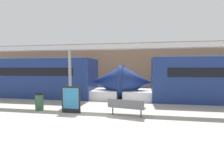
{
  "coord_description": "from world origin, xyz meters",
  "views": [
    {
      "loc": [
        2.05,
        -6.96,
        2.36
      ],
      "look_at": [
        0.16,
        3.48,
        1.4
      ],
      "focal_mm": 28.0,
      "sensor_mm": 36.0,
      "label": 1
    }
  ],
  "objects": [
    {
      "name": "canopy_beam",
      "position": [
        -2.62,
        3.62,
        3.66
      ],
      "size": [
        28.0,
        0.6,
        0.28
      ],
      "primitive_type": "cube",
      "color": "#B7B7BC",
      "rests_on": "support_column_near"
    },
    {
      "name": "poster_board",
      "position": [
        -1.69,
        1.57,
        0.72
      ],
      "size": [
        1.02,
        0.07,
        1.43
      ],
      "color": "black",
      "rests_on": "ground_plane"
    },
    {
      "name": "bench_near",
      "position": [
        1.23,
        1.42,
        0.51
      ],
      "size": [
        1.87,
        0.79,
        0.85
      ],
      "rotation": [
        0.0,
        0.0,
        -0.2
      ],
      "color": "#4C4F54",
      "rests_on": "ground_plane"
    },
    {
      "name": "station_wall",
      "position": [
        0.0,
        11.64,
        2.5
      ],
      "size": [
        56.0,
        0.2,
        5.0
      ],
      "primitive_type": "cube",
      "color": "#937051",
      "rests_on": "ground_plane"
    },
    {
      "name": "support_column_near",
      "position": [
        -2.62,
        3.62,
        1.76
      ],
      "size": [
        0.19,
        0.19,
        3.52
      ],
      "primitive_type": "cylinder",
      "color": "gray",
      "rests_on": "ground_plane"
    },
    {
      "name": "train_right",
      "position": [
        -8.06,
        6.33,
        1.52
      ],
      "size": [
        17.04,
        2.93,
        3.2
      ],
      "color": "navy",
      "rests_on": "ground_plane"
    },
    {
      "name": "ground_plane",
      "position": [
        0.0,
        0.0,
        0.0
      ],
      "size": [
        60.0,
        60.0,
        0.0
      ],
      "primitive_type": "plane",
      "color": "#A8A093"
    },
    {
      "name": "trash_bin",
      "position": [
        -3.73,
        1.87,
        0.47
      ],
      "size": [
        0.47,
        0.47,
        0.93
      ],
      "color": "#2D5138",
      "rests_on": "ground_plane"
    }
  ]
}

